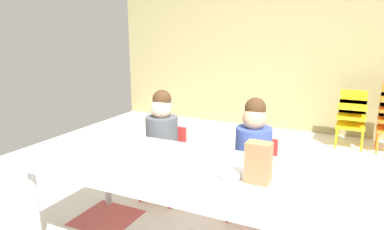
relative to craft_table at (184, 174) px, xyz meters
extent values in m
cube|color=silver|center=(0.16, 0.61, -0.57)|extent=(5.72, 5.40, 0.02)
cube|color=silver|center=(-1.64, 2.41, -0.56)|extent=(0.43, 0.43, 0.00)
cube|color=#B24C47|center=(-0.74, 0.16, -0.56)|extent=(0.43, 0.43, 0.00)
cube|color=#336BB2|center=(-0.29, 1.06, -0.56)|extent=(0.43, 0.43, 0.00)
cube|color=silver|center=(-1.19, 0.61, -0.56)|extent=(0.43, 0.43, 0.00)
cube|color=tan|center=(0.16, 3.31, 0.65)|extent=(5.72, 0.10, 2.42)
cube|color=white|center=(0.00, 0.00, 0.03)|extent=(1.90, 0.81, 0.04)
cylinder|color=#B2B2B7|center=(-0.87, -0.35, -0.27)|extent=(0.05, 0.05, 0.57)
cylinder|color=#B2B2B7|center=(-0.87, 0.35, -0.27)|extent=(0.05, 0.05, 0.57)
cylinder|color=#B2B2B7|center=(0.87, 0.35, -0.27)|extent=(0.05, 0.05, 0.57)
cube|color=red|center=(-0.52, 0.63, -0.26)|extent=(0.32, 0.30, 0.03)
cube|color=red|center=(-0.52, 0.78, -0.11)|extent=(0.29, 0.02, 0.30)
cylinder|color=#4C5156|center=(-0.52, 0.63, -0.04)|extent=(0.32, 0.32, 0.38)
sphere|color=beige|center=(-0.52, 0.63, 0.22)|extent=(0.17, 0.17, 0.17)
sphere|color=#472D19|center=(-0.52, 0.64, 0.29)|extent=(0.15, 0.15, 0.15)
cylinder|color=red|center=(-0.66, 0.50, -0.41)|extent=(0.02, 0.02, 0.28)
cylinder|color=red|center=(-0.38, 0.50, -0.41)|extent=(0.02, 0.02, 0.28)
cylinder|color=red|center=(-0.66, 0.76, -0.41)|extent=(0.02, 0.02, 0.28)
cylinder|color=red|center=(-0.38, 0.76, -0.41)|extent=(0.02, 0.02, 0.28)
cube|color=red|center=(0.24, 0.63, -0.26)|extent=(0.32, 0.30, 0.03)
cube|color=red|center=(0.24, 0.78, -0.11)|extent=(0.29, 0.02, 0.30)
cylinder|color=#384C99|center=(0.24, 0.63, -0.04)|extent=(0.31, 0.31, 0.38)
sphere|color=tan|center=(0.24, 0.63, 0.22)|extent=(0.17, 0.17, 0.17)
sphere|color=#472D19|center=(0.24, 0.64, 0.29)|extent=(0.15, 0.15, 0.15)
cylinder|color=red|center=(0.10, 0.50, -0.41)|extent=(0.02, 0.02, 0.28)
cylinder|color=red|center=(0.38, 0.50, -0.41)|extent=(0.02, 0.02, 0.28)
cylinder|color=red|center=(0.10, 0.76, -0.41)|extent=(0.02, 0.02, 0.28)
cylinder|color=red|center=(0.38, 0.76, -0.41)|extent=(0.02, 0.02, 0.28)
cube|color=yellow|center=(0.82, 2.79, -0.30)|extent=(0.32, 0.30, 0.03)
cube|color=yellow|center=(0.82, 2.93, -0.21)|extent=(0.30, 0.02, 0.18)
cube|color=yellow|center=(0.82, 2.79, -0.18)|extent=(0.32, 0.30, 0.03)
cube|color=yellow|center=(0.82, 2.93, -0.09)|extent=(0.30, 0.02, 0.18)
cube|color=yellow|center=(0.82, 2.79, -0.06)|extent=(0.32, 0.30, 0.03)
cube|color=yellow|center=(0.82, 2.93, 0.03)|extent=(0.30, 0.02, 0.18)
cylinder|color=yellow|center=(0.68, 2.66, -0.43)|extent=(0.02, 0.02, 0.26)
cylinder|color=yellow|center=(0.96, 2.66, -0.43)|extent=(0.02, 0.02, 0.26)
cylinder|color=yellow|center=(0.68, 2.92, -0.43)|extent=(0.02, 0.02, 0.26)
cylinder|color=yellow|center=(0.96, 2.92, -0.43)|extent=(0.02, 0.02, 0.26)
cylinder|color=orange|center=(1.12, 2.66, -0.43)|extent=(0.02, 0.02, 0.26)
cylinder|color=orange|center=(1.12, 2.92, -0.43)|extent=(0.02, 0.02, 0.26)
cube|color=#9E754C|center=(0.45, -0.03, 0.16)|extent=(0.13, 0.09, 0.22)
cylinder|color=white|center=(-0.30, 0.05, 0.05)|extent=(0.18, 0.18, 0.01)
cylinder|color=white|center=(-0.03, 0.06, 0.05)|extent=(0.18, 0.18, 0.01)
torus|color=white|center=(-0.30, 0.05, 0.07)|extent=(0.11, 0.11, 0.03)
torus|color=white|center=(0.30, -0.04, 0.06)|extent=(0.13, 0.13, 0.04)
camera|label=1|loc=(0.89, -1.73, 0.82)|focal=33.04mm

